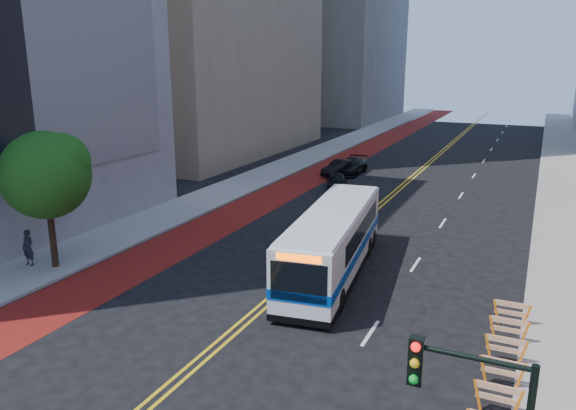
% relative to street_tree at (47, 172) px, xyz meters
% --- Properties ---
extents(ground, '(160.00, 160.00, 0.00)m').
position_rel_street_tree_xyz_m(ground, '(11.24, -6.04, -4.91)').
color(ground, black).
rests_on(ground, ground).
extents(sidewalk_left, '(4.00, 140.00, 0.15)m').
position_rel_street_tree_xyz_m(sidewalk_left, '(-0.76, 23.96, -4.84)').
color(sidewalk_left, gray).
rests_on(sidewalk_left, ground).
extents(sidewalk_right, '(4.00, 140.00, 0.15)m').
position_rel_street_tree_xyz_m(sidewalk_right, '(23.24, 23.96, -4.84)').
color(sidewalk_right, gray).
rests_on(sidewalk_right, ground).
extents(bus_lane_paint, '(3.60, 140.00, 0.01)m').
position_rel_street_tree_xyz_m(bus_lane_paint, '(3.14, 23.96, -4.91)').
color(bus_lane_paint, maroon).
rests_on(bus_lane_paint, ground).
extents(center_line_inner, '(0.14, 140.00, 0.01)m').
position_rel_street_tree_xyz_m(center_line_inner, '(11.06, 23.96, -4.91)').
color(center_line_inner, gold).
rests_on(center_line_inner, ground).
extents(center_line_outer, '(0.14, 140.00, 0.01)m').
position_rel_street_tree_xyz_m(center_line_outer, '(11.42, 23.96, -4.91)').
color(center_line_outer, gold).
rests_on(center_line_outer, ground).
extents(lane_dashes, '(0.14, 98.20, 0.01)m').
position_rel_street_tree_xyz_m(lane_dashes, '(16.04, 31.96, -4.90)').
color(lane_dashes, silver).
rests_on(lane_dashes, ground).
extents(construction_barriers, '(1.42, 10.91, 1.00)m').
position_rel_street_tree_xyz_m(construction_barriers, '(20.84, -2.62, -4.24)').
color(construction_barriers, orange).
rests_on(construction_barriers, ground).
extents(street_tree, '(4.20, 4.20, 6.70)m').
position_rel_street_tree_xyz_m(street_tree, '(0.00, 0.00, 0.00)').
color(street_tree, black).
rests_on(street_tree, sidewalk_left).
extents(transit_bus, '(4.05, 11.98, 3.23)m').
position_rel_street_tree_xyz_m(transit_bus, '(12.68, 5.00, -3.22)').
color(transit_bus, silver).
rests_on(transit_bus, ground).
extents(car_a, '(2.86, 4.23, 1.34)m').
position_rel_street_tree_xyz_m(car_a, '(6.90, 21.68, -4.24)').
color(car_a, black).
rests_on(car_a, ground).
extents(car_b, '(2.38, 4.44, 1.39)m').
position_rel_street_tree_xyz_m(car_b, '(5.29, 27.07, -4.22)').
color(car_b, black).
rests_on(car_b, ground).
extents(car_c, '(1.97, 4.82, 1.40)m').
position_rel_street_tree_xyz_m(car_c, '(5.89, 28.28, -4.21)').
color(car_c, black).
rests_on(car_c, ground).
extents(pedestrian, '(0.67, 0.44, 1.83)m').
position_rel_street_tree_xyz_m(pedestrian, '(-1.31, -0.48, -3.85)').
color(pedestrian, black).
rests_on(pedestrian, sidewalk_left).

